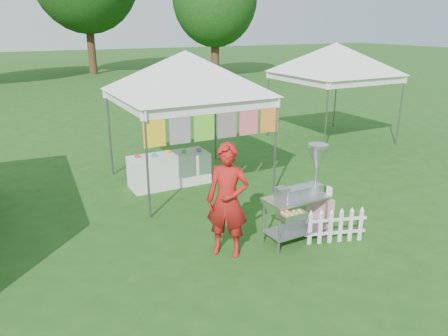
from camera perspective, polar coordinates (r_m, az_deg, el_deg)
ground at (r=7.43m, az=6.35°, el=-10.23°), size 120.00×120.00×0.00m
canopy_main at (r=9.62m, az=-5.07°, el=15.00°), size 4.24×4.24×3.45m
canopy_right at (r=13.89m, az=14.47°, el=15.55°), size 4.24×4.24×3.45m
donut_cart at (r=7.36m, az=10.56°, el=-2.40°), size 1.18×0.85×1.65m
vendor at (r=6.81m, az=0.47°, el=-4.27°), size 0.79×0.78×1.84m
picket_fence at (r=7.64m, az=14.36°, el=-7.46°), size 1.03×0.36×0.56m
display_table at (r=10.06m, az=-7.14°, el=-0.23°), size 1.80×0.70×0.71m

